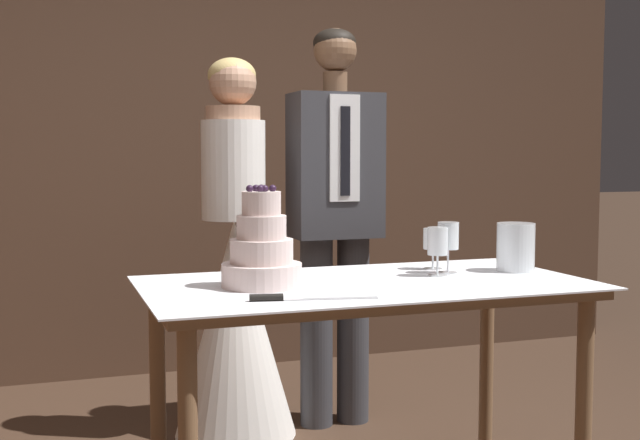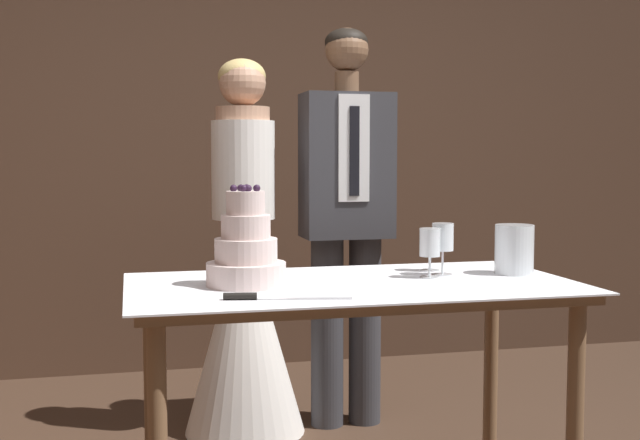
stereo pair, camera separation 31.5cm
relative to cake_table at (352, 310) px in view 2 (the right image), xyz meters
The scene contains 10 objects.
wall_back 2.22m from the cake_table, 89.19° to the left, with size 5.14×0.12×2.65m, color #513828.
cake_table is the anchor object (origin of this frame).
tiered_cake 0.41m from the cake_table, behind, with size 0.26×0.26×0.33m.
cake_knife 0.44m from the cake_table, 144.70° to the right, with size 0.38×0.09×0.02m.
wine_glass_near 0.36m from the cake_table, ahead, with size 0.07×0.07×0.18m.
wine_glass_middle 0.43m from the cake_table, 14.05° to the left, with size 0.08×0.08×0.19m.
wine_glass_far 0.45m from the cake_table, 29.10° to the left, with size 0.07×0.07×0.16m.
hurricane_candle 0.65m from the cake_table, ahead, with size 0.14×0.14×0.18m.
bride 0.98m from the cake_table, 104.09° to the left, with size 0.54×0.54×1.67m.
groom 1.01m from the cake_table, 75.90° to the left, with size 0.40×0.25×1.82m.
Camera 2 is at (-0.76, -2.33, 1.25)m, focal length 45.00 mm.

